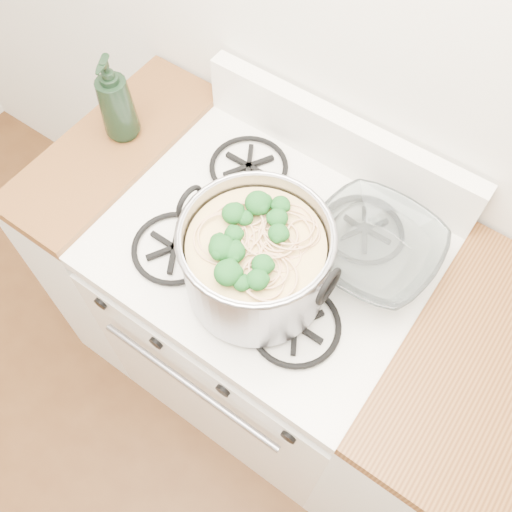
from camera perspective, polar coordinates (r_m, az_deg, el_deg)
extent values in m
plane|color=silver|center=(1.24, 11.53, 23.65)|extent=(3.60, 0.00, 3.60)
cube|color=white|center=(1.80, 1.06, -6.85)|extent=(0.76, 0.65, 0.81)
cube|color=white|center=(1.38, 1.37, 1.01)|extent=(0.76, 0.65, 0.04)
cube|color=black|center=(1.71, -5.12, -14.50)|extent=(0.58, 0.02, 0.46)
cube|color=black|center=(1.35, 1.40, 1.71)|extent=(0.60, 0.56, 0.02)
cylinder|color=black|center=(1.47, -15.02, -4.35)|extent=(0.04, 0.03, 0.04)
cylinder|color=black|center=(1.40, -9.71, -8.29)|extent=(0.04, 0.03, 0.04)
cylinder|color=black|center=(1.34, -3.08, -12.98)|extent=(0.04, 0.03, 0.04)
cylinder|color=black|center=(1.32, 3.49, -17.31)|extent=(0.04, 0.03, 0.04)
cube|color=silver|center=(1.95, -11.23, 1.61)|extent=(0.25, 0.65, 0.88)
cube|color=#512D13|center=(1.58, -14.08, 10.43)|extent=(0.25, 0.65, 0.04)
cylinder|color=gray|center=(1.19, 0.00, -0.50)|extent=(0.31, 0.31, 0.20)
torus|color=gray|center=(1.11, 0.00, 2.03)|extent=(0.32, 0.32, 0.01)
torus|color=black|center=(1.19, -6.66, 5.32)|extent=(0.01, 0.08, 0.08)
torus|color=black|center=(1.09, 7.26, -3.05)|extent=(0.01, 0.08, 0.08)
cylinder|color=tan|center=(1.21, 0.00, -0.90)|extent=(0.28, 0.28, 0.17)
sphere|color=#134918|center=(1.12, 0.00, 1.70)|extent=(0.04, 0.04, 0.04)
sphere|color=#134918|center=(1.12, 0.00, 1.70)|extent=(0.04, 0.04, 0.04)
sphere|color=#134918|center=(1.12, 0.00, 1.70)|extent=(0.04, 0.04, 0.04)
sphere|color=#134918|center=(1.12, 0.00, 1.70)|extent=(0.04, 0.04, 0.04)
sphere|color=#134918|center=(1.12, 0.00, 1.70)|extent=(0.04, 0.04, 0.04)
sphere|color=#134918|center=(1.12, 0.00, 1.70)|extent=(0.04, 0.04, 0.04)
sphere|color=#134918|center=(1.12, 0.00, 1.70)|extent=(0.04, 0.04, 0.04)
sphere|color=#134918|center=(1.12, 0.00, 1.70)|extent=(0.04, 0.04, 0.04)
sphere|color=#134918|center=(1.12, 0.00, 1.70)|extent=(0.04, 0.04, 0.04)
sphere|color=#134918|center=(1.12, 0.00, 1.70)|extent=(0.04, 0.04, 0.04)
sphere|color=#134918|center=(1.12, 0.00, 1.70)|extent=(0.04, 0.04, 0.04)
sphere|color=#134918|center=(1.12, 0.00, 1.70)|extent=(0.04, 0.04, 0.04)
sphere|color=#134918|center=(1.12, 0.00, 1.70)|extent=(0.04, 0.04, 0.04)
sphere|color=#134918|center=(1.12, 0.00, 1.70)|extent=(0.04, 0.04, 0.04)
imported|color=white|center=(1.33, 11.48, 0.33)|extent=(0.12, 0.12, 0.03)
imported|color=black|center=(1.50, -13.95, 15.05)|extent=(0.12, 0.13, 0.24)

